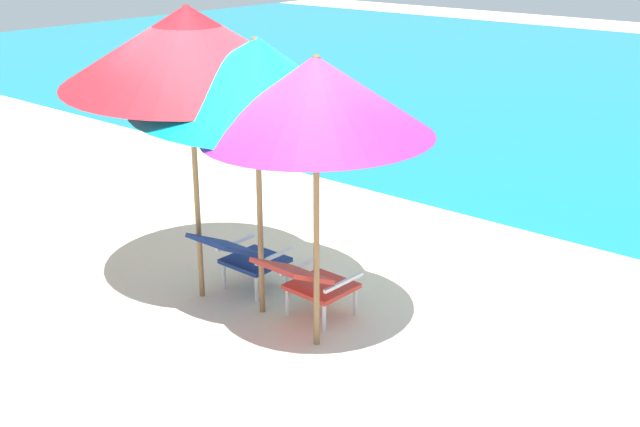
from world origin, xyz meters
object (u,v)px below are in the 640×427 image
at_px(lounge_chair_left, 242,254).
at_px(beach_umbrella_left, 188,46).
at_px(beach_umbrella_center, 256,78).
at_px(lounge_chair_right, 308,280).
at_px(beach_umbrella_right, 316,97).

distance_m(lounge_chair_left, beach_umbrella_left, 1.97).
relative_size(lounge_chair_left, beach_umbrella_center, 0.31).
bearing_deg(beach_umbrella_left, lounge_chair_right, 13.24).
distance_m(beach_umbrella_left, beach_umbrella_right, 1.44).
bearing_deg(beach_umbrella_right, lounge_chair_right, 141.33).
height_order(lounge_chair_right, beach_umbrella_left, beach_umbrella_left).
bearing_deg(lounge_chair_right, lounge_chair_left, 178.27).
relative_size(beach_umbrella_left, beach_umbrella_center, 1.08).
bearing_deg(lounge_chair_left, beach_umbrella_left, -132.17).
bearing_deg(beach_umbrella_center, lounge_chair_right, 15.83).
xyz_separation_m(beach_umbrella_left, beach_umbrella_right, (1.42, 0.01, -0.25)).
height_order(lounge_chair_left, beach_umbrella_left, beach_umbrella_left).
bearing_deg(lounge_chair_right, beach_umbrella_right, -38.67).
distance_m(lounge_chair_left, beach_umbrella_right, 2.07).
bearing_deg(beach_umbrella_center, beach_umbrella_left, -168.52).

